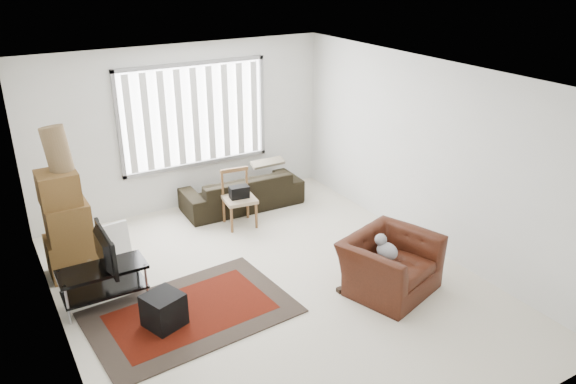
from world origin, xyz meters
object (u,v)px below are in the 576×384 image
object	(u,v)px
tv_stand	(103,278)
moving_boxes	(67,228)
sofa	(242,186)
side_chair	(239,196)
armchair	(390,261)

from	to	relation	value
tv_stand	moving_boxes	bearing A→B (deg)	101.11
sofa	side_chair	xyz separation A→B (m)	(-0.34, -0.59, 0.10)
armchair	tv_stand	bearing A→B (deg)	137.35
sofa	side_chair	size ratio (longest dim) A/B	2.26
tv_stand	sofa	xyz separation A→B (m)	(2.71, 1.76, 0.01)
tv_stand	side_chair	bearing A→B (deg)	26.16
moving_boxes	side_chair	xyz separation A→B (m)	(2.57, 0.19, -0.18)
side_chair	armchair	size ratio (longest dim) A/B	0.65
moving_boxes	sofa	size ratio (longest dim) A/B	0.72
tv_stand	sofa	size ratio (longest dim) A/B	0.51
tv_stand	sofa	distance (m)	3.23
moving_boxes	armchair	size ratio (longest dim) A/B	1.07
side_chair	armchair	xyz separation A→B (m)	(0.82, -2.65, -0.07)
sofa	side_chair	distance (m)	0.69
tv_stand	side_chair	size ratio (longest dim) A/B	1.16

